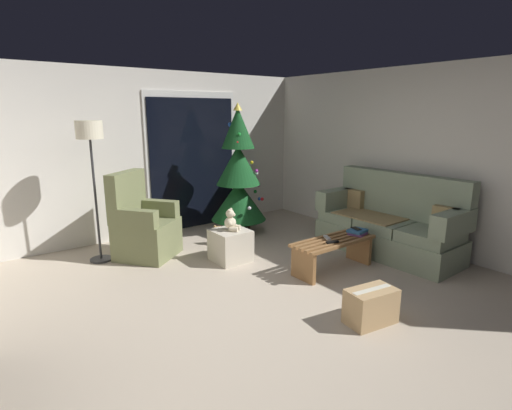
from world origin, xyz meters
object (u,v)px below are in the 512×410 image
couch (390,224)px  book_stack (357,232)px  floor_lamp (90,144)px  cell_phone (356,229)px  cardboard_box_taped_mid_floor (371,306)px  christmas_tree (238,177)px  remote_silver (327,238)px  armchair (143,227)px  teddy_bear_cream (231,221)px  coffee_table (333,250)px  ottoman (231,245)px  teddy_bear_honey_by_tree (218,236)px  remote_black (332,242)px

couch → book_stack: couch is taller
floor_lamp → cell_phone: bearing=-39.1°
cell_phone → book_stack: bearing=-71.6°
book_stack → cardboard_box_taped_mid_floor: size_ratio=0.51×
book_stack → christmas_tree: christmas_tree is taller
couch → remote_silver: 1.13m
couch → book_stack: size_ratio=7.77×
armchair → teddy_bear_cream: size_ratio=3.96×
book_stack → floor_lamp: 3.46m
coffee_table → armchair: armchair is taller
couch → cardboard_box_taped_mid_floor: 2.04m
couch → ottoman: couch is taller
couch → armchair: size_ratio=1.73×
teddy_bear_cream → cardboard_box_taped_mid_floor: size_ratio=0.58×
christmas_tree → couch: bearing=-61.1°
remote_silver → teddy_bear_cream: bearing=156.7°
teddy_bear_honey_by_tree → cardboard_box_taped_mid_floor: 2.74m
couch → christmas_tree: christmas_tree is taller
remote_silver → ottoman: size_ratio=0.35×
cell_phone → christmas_tree: christmas_tree is taller
cell_phone → floor_lamp: bearing=157.4°
couch → teddy_bear_honey_by_tree: size_ratio=6.86×
couch → teddy_bear_cream: 2.16m
cell_phone → teddy_bear_honey_by_tree: cell_phone is taller
teddy_bear_honey_by_tree → floor_lamp: bearing=166.7°
ottoman → cardboard_box_taped_mid_floor: 2.09m
coffee_table → remote_black: bearing=-142.8°
coffee_table → teddy_bear_honey_by_tree: bearing=109.6°
remote_black → teddy_bear_cream: (-0.69, 1.10, 0.13)m
remote_silver → teddy_bear_honey_by_tree: (-0.56, 1.61, -0.28)m
cell_phone → christmas_tree: (-0.40, 2.00, 0.43)m
cardboard_box_taped_mid_floor → cell_phone: bearing=45.0°
book_stack → teddy_bear_cream: size_ratio=0.88×
remote_black → cell_phone: cell_phone is taller
remote_silver → ottoman: bearing=156.7°
book_stack → floor_lamp: floor_lamp is taller
christmas_tree → ottoman: christmas_tree is taller
teddy_bear_cream → armchair: bearing=134.9°
armchair → teddy_bear_honey_by_tree: bearing=-9.6°
remote_silver → teddy_bear_honey_by_tree: size_ratio=0.55×
couch → remote_black: bearing=-177.4°
book_stack → teddy_bear_cream: 1.59m
ottoman → cardboard_box_taped_mid_floor: (0.15, -2.08, -0.04)m
remote_black → floor_lamp: 3.15m
cardboard_box_taped_mid_floor → ottoman: bearing=94.1°
couch → christmas_tree: bearing=118.9°
armchair → book_stack: bearing=-43.2°
cardboard_box_taped_mid_floor → remote_black: bearing=60.7°
coffee_table → christmas_tree: christmas_tree is taller
christmas_tree → teddy_bear_honey_by_tree: 1.01m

